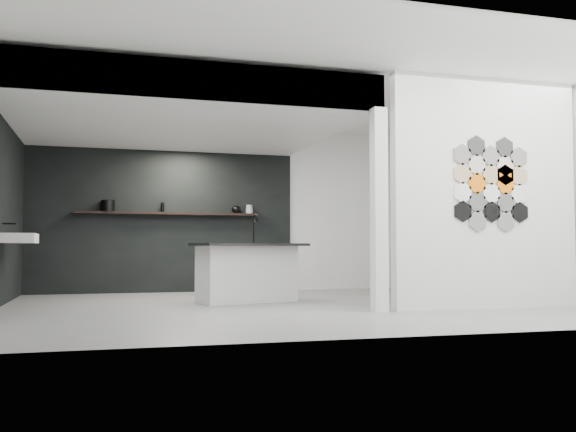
{
  "coord_description": "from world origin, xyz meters",
  "views": [
    {
      "loc": [
        -2.22,
        -7.8,
        0.72
      ],
      "look_at": [
        0.1,
        0.3,
        1.15
      ],
      "focal_mm": 40.0,
      "sensor_mm": 36.0,
      "label": 1
    }
  ],
  "objects_px": {
    "partition_panel": "(485,193)",
    "glass_bowl": "(249,211)",
    "bottle_dark": "(163,207)",
    "utensil_cup": "(110,208)",
    "glass_vase": "(249,209)",
    "stockpot": "(108,206)",
    "wall_basin": "(19,238)",
    "kitchen_island": "(248,272)",
    "kettle": "(236,209)"
  },
  "relations": [
    {
      "from": "partition_panel",
      "to": "glass_bowl",
      "type": "height_order",
      "value": "partition_panel"
    },
    {
      "from": "bottle_dark",
      "to": "partition_panel",
      "type": "bearing_deg",
      "value": -47.55
    },
    {
      "from": "glass_bowl",
      "to": "bottle_dark",
      "type": "xyz_separation_m",
      "value": [
        -1.46,
        0.0,
        0.04
      ]
    },
    {
      "from": "utensil_cup",
      "to": "glass_vase",
      "type": "bearing_deg",
      "value": 0.0
    },
    {
      "from": "stockpot",
      "to": "bottle_dark",
      "type": "height_order",
      "value": "stockpot"
    },
    {
      "from": "wall_basin",
      "to": "stockpot",
      "type": "relative_size",
      "value": 2.77
    },
    {
      "from": "partition_panel",
      "to": "kitchen_island",
      "type": "height_order",
      "value": "partition_panel"
    },
    {
      "from": "kitchen_island",
      "to": "glass_bowl",
      "type": "relative_size",
      "value": 13.6
    },
    {
      "from": "glass_vase",
      "to": "bottle_dark",
      "type": "distance_m",
      "value": 1.46
    },
    {
      "from": "kettle",
      "to": "bottle_dark",
      "type": "relative_size",
      "value": 0.99
    },
    {
      "from": "bottle_dark",
      "to": "utensil_cup",
      "type": "bearing_deg",
      "value": 180.0
    },
    {
      "from": "stockpot",
      "to": "utensil_cup",
      "type": "xyz_separation_m",
      "value": [
        0.03,
        0.0,
        -0.03
      ]
    },
    {
      "from": "stockpot",
      "to": "kettle",
      "type": "height_order",
      "value": "stockpot"
    },
    {
      "from": "glass_vase",
      "to": "stockpot",
      "type": "bearing_deg",
      "value": 180.0
    },
    {
      "from": "glass_bowl",
      "to": "utensil_cup",
      "type": "relative_size",
      "value": 1.1
    },
    {
      "from": "partition_panel",
      "to": "glass_bowl",
      "type": "distance_m",
      "value": 4.39
    },
    {
      "from": "wall_basin",
      "to": "glass_bowl",
      "type": "bearing_deg",
      "value": 31.35
    },
    {
      "from": "kitchen_island",
      "to": "glass_bowl",
      "type": "bearing_deg",
      "value": 61.14
    },
    {
      "from": "kitchen_island",
      "to": "utensil_cup",
      "type": "bearing_deg",
      "value": 113.26
    },
    {
      "from": "wall_basin",
      "to": "kettle",
      "type": "relative_size",
      "value": 3.84
    },
    {
      "from": "kitchen_island",
      "to": "bottle_dark",
      "type": "height_order",
      "value": "bottle_dark"
    },
    {
      "from": "partition_panel",
      "to": "wall_basin",
      "type": "height_order",
      "value": "partition_panel"
    },
    {
      "from": "wall_basin",
      "to": "stockpot",
      "type": "bearing_deg",
      "value": 62.74
    },
    {
      "from": "stockpot",
      "to": "glass_bowl",
      "type": "bearing_deg",
      "value": 0.0
    },
    {
      "from": "partition_panel",
      "to": "kitchen_island",
      "type": "xyz_separation_m",
      "value": [
        -2.59,
        1.66,
        -0.99
      ]
    },
    {
      "from": "kettle",
      "to": "glass_bowl",
      "type": "xyz_separation_m",
      "value": [
        0.23,
        0.0,
        -0.02
      ]
    },
    {
      "from": "wall_basin",
      "to": "partition_panel",
      "type": "bearing_deg",
      "value": -18.23
    },
    {
      "from": "glass_bowl",
      "to": "bottle_dark",
      "type": "distance_m",
      "value": 1.46
    },
    {
      "from": "wall_basin",
      "to": "glass_bowl",
      "type": "distance_m",
      "value": 4.0
    },
    {
      "from": "kitchen_island",
      "to": "utensil_cup",
      "type": "distance_m",
      "value": 3.0
    },
    {
      "from": "kettle",
      "to": "glass_bowl",
      "type": "bearing_deg",
      "value": -12.45
    },
    {
      "from": "kettle",
      "to": "bottle_dark",
      "type": "bearing_deg",
      "value": 167.55
    },
    {
      "from": "glass_vase",
      "to": "bottle_dark",
      "type": "height_order",
      "value": "bottle_dark"
    },
    {
      "from": "stockpot",
      "to": "bottle_dark",
      "type": "distance_m",
      "value": 0.87
    },
    {
      "from": "partition_panel",
      "to": "wall_basin",
      "type": "distance_m",
      "value": 5.78
    },
    {
      "from": "glass_vase",
      "to": "utensil_cup",
      "type": "height_order",
      "value": "glass_vase"
    },
    {
      "from": "glass_vase",
      "to": "utensil_cup",
      "type": "bearing_deg",
      "value": 180.0
    },
    {
      "from": "glass_vase",
      "to": "glass_bowl",
      "type": "bearing_deg",
      "value": 0.0
    },
    {
      "from": "utensil_cup",
      "to": "stockpot",
      "type": "bearing_deg",
      "value": 180.0
    },
    {
      "from": "partition_panel",
      "to": "bottle_dark",
      "type": "relative_size",
      "value": 17.66
    },
    {
      "from": "stockpot",
      "to": "glass_vase",
      "type": "height_order",
      "value": "stockpot"
    },
    {
      "from": "wall_basin",
      "to": "kitchen_island",
      "type": "height_order",
      "value": "kitchen_island"
    },
    {
      "from": "utensil_cup",
      "to": "kettle",
      "type": "bearing_deg",
      "value": 0.0
    },
    {
      "from": "stockpot",
      "to": "kettle",
      "type": "bearing_deg",
      "value": 0.0
    },
    {
      "from": "kitchen_island",
      "to": "wall_basin",
      "type": "bearing_deg",
      "value": 161.45
    },
    {
      "from": "wall_basin",
      "to": "stockpot",
      "type": "xyz_separation_m",
      "value": [
        1.06,
        2.07,
        0.56
      ]
    },
    {
      "from": "glass_vase",
      "to": "utensil_cup",
      "type": "relative_size",
      "value": 1.34
    },
    {
      "from": "kettle",
      "to": "wall_basin",
      "type": "bearing_deg",
      "value": -159.31
    },
    {
      "from": "kettle",
      "to": "bottle_dark",
      "type": "distance_m",
      "value": 1.23
    },
    {
      "from": "kettle",
      "to": "utensil_cup",
      "type": "relative_size",
      "value": 1.45
    }
  ]
}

